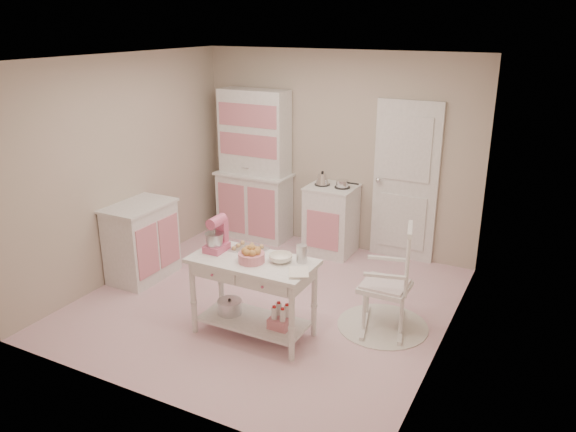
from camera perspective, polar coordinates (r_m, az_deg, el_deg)
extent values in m
plane|color=pink|center=(6.28, -2.13, -8.65)|extent=(3.80, 3.80, 0.00)
cube|color=white|center=(5.55, -2.47, 15.75)|extent=(3.80, 3.80, 0.04)
cube|color=#B7A994|center=(7.44, 4.98, 6.50)|extent=(3.80, 0.04, 2.60)
cube|color=#B7A994|center=(4.33, -14.78, -3.69)|extent=(3.80, 0.04, 2.60)
cube|color=#B7A994|center=(6.89, -16.22, 4.75)|extent=(0.04, 3.80, 2.60)
cube|color=#B7A994|center=(5.16, 16.40, -0.09)|extent=(0.04, 3.80, 2.60)
cube|color=white|center=(7.19, 11.84, 3.38)|extent=(0.82, 0.05, 2.04)
cube|color=white|center=(7.79, -3.51, 5.15)|extent=(1.06, 0.50, 2.08)
cube|color=white|center=(7.39, 4.41, -0.36)|extent=(0.62, 0.57, 0.92)
cube|color=white|center=(6.88, -14.65, -2.50)|extent=(0.54, 0.84, 0.92)
cylinder|color=white|center=(5.89, 9.58, -10.93)|extent=(0.92, 0.92, 0.01)
cube|color=white|center=(5.64, 9.89, -6.14)|extent=(0.64, 0.82, 1.10)
cube|color=white|center=(5.51, -3.54, -8.24)|extent=(1.20, 0.60, 0.80)
cube|color=#D3597F|center=(5.50, -7.32, -1.89)|extent=(0.20, 0.28, 0.34)
cube|color=silver|center=(5.55, -4.01, -3.40)|extent=(0.34, 0.24, 0.02)
cylinder|color=pink|center=(5.27, -3.73, -4.22)|extent=(0.25, 0.25, 0.09)
imported|color=white|center=(5.27, -0.75, -4.30)|extent=(0.22, 0.22, 0.07)
cylinder|color=silver|center=(5.24, 1.40, -3.85)|extent=(0.10, 0.10, 0.17)
imported|color=white|center=(5.04, 0.09, -5.76)|extent=(0.26, 0.29, 0.02)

